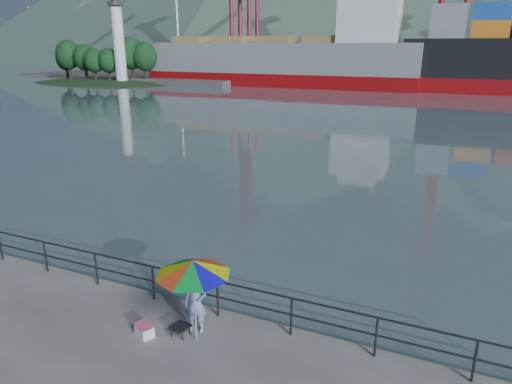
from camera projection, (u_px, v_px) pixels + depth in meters
harbor_water at (432, 71)px, 124.62m from camera, size 500.00×280.00×0.00m
far_dock at (474, 81)px, 88.58m from camera, size 200.00×40.00×0.40m
guardrail at (124, 275)px, 12.83m from camera, size 22.00×0.06×1.03m
lighthouse_islet at (100, 81)px, 86.55m from camera, size 48.00×26.40×19.20m
fisherman at (195, 302)px, 11.00m from camera, size 0.63×0.48×1.55m
beach_umbrella at (193, 268)px, 10.24m from camera, size 1.76×1.76×2.11m
folding_stool at (181, 330)px, 11.00m from camera, size 0.46×0.46×0.26m
cooler_bag at (144, 331)px, 10.99m from camera, size 0.55×0.47×0.27m
fishing_rod at (215, 306)px, 12.28m from camera, size 0.56×1.85×1.36m
bulk_carrier at (288, 60)px, 79.25m from camera, size 48.53×8.40×14.50m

